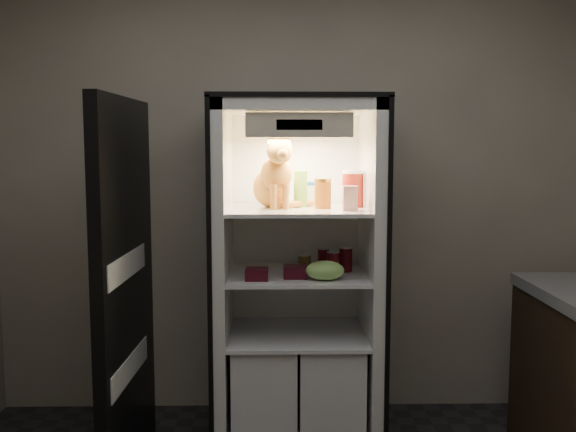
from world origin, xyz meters
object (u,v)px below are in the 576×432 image
Objects in this scene: salsa_jar at (323,193)px; berry_box_right at (295,272)px; mayo_tub at (313,193)px; soda_can_c at (333,263)px; parmesan_shaker at (301,189)px; tabby_cat at (274,179)px; soda_can_a at (324,259)px; condiment_jar at (304,263)px; soda_can_b at (346,259)px; refrigerator at (297,297)px; cream_carton at (350,198)px; pepper_jar at (353,189)px; berry_box_left at (257,274)px; grape_bag at (325,270)px.

salsa_jar is 1.30× the size of berry_box_right.
soda_can_c is (0.09, -0.22, -0.35)m from mayo_tub.
tabby_cat is at bearing -164.85° from parmesan_shaker.
mayo_tub is at bearing 119.08° from soda_can_a.
soda_can_c is 1.24× the size of condiment_jar.
mayo_tub is at bearing 101.64° from salsa_jar.
parmesan_shaker reaches higher than condiment_jar.
salsa_jar reaches higher than soda_can_b.
mayo_tub is at bearing 50.31° from refrigerator.
berry_box_right is at bearing -160.03° from soda_can_c.
condiment_jar is at bearing -62.11° from parmesan_shaker.
tabby_cat is 0.27m from salsa_jar.
berry_box_right is at bearing 177.04° from cream_carton.
refrigerator is 15.47× the size of soda_can_c.
refrigerator is 14.21× the size of soda_can_b.
refrigerator is 14.92× the size of cream_carton.
refrigerator is at bearing 173.67° from soda_can_b.
refrigerator reaches higher than pepper_jar.
soda_can_c is at bearing -67.22° from mayo_tub.
berry_box_right is (0.11, -0.16, -0.47)m from tabby_cat.
mayo_tub is 0.36m from cream_carton.
mayo_tub is 1.09× the size of soda_can_a.
soda_can_a is (-0.15, 0.03, -0.39)m from pepper_jar.
mayo_tub is at bearing 70.01° from berry_box_right.
salsa_jar is 0.39m from soda_can_b.
pepper_jar is (0.17, 0.07, 0.02)m from salsa_jar.
salsa_jar is at bearing 24.22° from berry_box_left.
condiment_jar is (0.16, -0.00, -0.45)m from tabby_cat.
refrigerator is 0.36m from berry_box_left.
refrigerator is 0.60m from salsa_jar.
soda_can_c is 1.00× the size of berry_box_right.
tabby_cat is at bearing 66.58° from berry_box_left.
grape_bag is at bearing -83.56° from mayo_tub.
condiment_jar is 0.33m from berry_box_left.
parmesan_shaker is (0.02, 0.01, 0.60)m from refrigerator.
mayo_tub is 0.82× the size of salsa_jar.
parmesan_shaker reaches higher than soda_can_a.
refrigerator is at bearing 118.22° from grape_bag.
condiment_jar reaches higher than berry_box_left.
mayo_tub is (0.09, 0.11, 0.56)m from refrigerator.
pepper_jar is 0.50m from grape_bag.
soda_can_c reaches higher than grape_bag.
berry_box_left is (-0.40, -0.13, -0.03)m from soda_can_c.
soda_can_a is 0.44m from berry_box_left.
mayo_tub is 0.66× the size of grape_bag.
salsa_jar is at bearing 90.44° from grape_bag.
refrigerator reaches higher than mayo_tub.
refrigerator is at bearing -154.94° from parmesan_shaker.
berry_box_left is (-0.31, -0.35, -0.39)m from mayo_tub.
soda_can_c is (-0.08, 0.09, -0.35)m from cream_carton.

